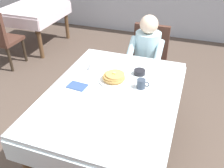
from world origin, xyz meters
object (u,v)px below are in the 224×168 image
object	(u,v)px
syrup_pitcher	(91,66)
chair_diner	(148,58)
fork_left_of_plate	(94,79)
bowl_butter	(140,72)
knife_right_of_plate	(134,86)
breakfast_stack	(114,77)
spoon_near_edge	(102,101)
plate_breakfast	(114,81)
background_table_far	(34,12)
diner_person	(146,53)
dining_table_main	(112,101)
cup_coffee	(141,84)

from	to	relation	value
syrup_pitcher	chair_diner	bearing A→B (deg)	64.47
fork_left_of_plate	bowl_butter	bearing A→B (deg)	-61.61
bowl_butter	knife_right_of_plate	size ratio (longest dim) A/B	0.55
chair_diner	bowl_butter	world-z (taller)	chair_diner
breakfast_stack	spoon_near_edge	bearing A→B (deg)	-88.68
plate_breakfast	breakfast_stack	world-z (taller)	breakfast_stack
syrup_pitcher	background_table_far	xyz separation A→B (m)	(-1.89, 1.76, -0.15)
bowl_butter	fork_left_of_plate	xyz separation A→B (m)	(-0.38, -0.22, -0.02)
chair_diner	background_table_far	distance (m)	2.47
breakfast_stack	syrup_pitcher	xyz separation A→B (m)	(-0.29, 0.13, -0.01)
breakfast_stack	plate_breakfast	bearing A→B (deg)	-23.18
plate_breakfast	syrup_pitcher	bearing A→B (deg)	155.73
chair_diner	knife_right_of_plate	bearing A→B (deg)	94.05
diner_person	spoon_near_edge	xyz separation A→B (m)	(-0.11, -1.16, 0.07)
dining_table_main	spoon_near_edge	world-z (taller)	spoon_near_edge
dining_table_main	fork_left_of_plate	distance (m)	0.29
cup_coffee	dining_table_main	bearing A→B (deg)	-144.86
background_table_far	fork_left_of_plate	bearing A→B (deg)	-43.91
dining_table_main	bowl_butter	bearing A→B (deg)	69.12
chair_diner	breakfast_stack	size ratio (longest dim) A/B	4.52
chair_diner	diner_person	size ratio (longest dim) A/B	0.83
plate_breakfast	breakfast_stack	xyz separation A→B (m)	(-0.00, 0.00, 0.04)
diner_person	spoon_near_edge	size ratio (longest dim) A/B	7.47
plate_breakfast	chair_diner	bearing A→B (deg)	83.21
plate_breakfast	bowl_butter	distance (m)	0.28
breakfast_stack	spoon_near_edge	xyz separation A→B (m)	(0.01, -0.32, -0.05)
plate_breakfast	cup_coffee	bearing A→B (deg)	-5.16
plate_breakfast	fork_left_of_plate	xyz separation A→B (m)	(-0.19, -0.02, -0.01)
syrup_pitcher	spoon_near_edge	distance (m)	0.54
cup_coffee	spoon_near_edge	size ratio (longest dim) A/B	0.75
breakfast_stack	fork_left_of_plate	xyz separation A→B (m)	(-0.19, -0.02, -0.05)
cup_coffee	fork_left_of_plate	size ratio (longest dim) A/B	0.63
bowl_butter	spoon_near_edge	size ratio (longest dim) A/B	0.73
plate_breakfast	fork_left_of_plate	size ratio (longest dim) A/B	1.56
breakfast_stack	dining_table_main	bearing A→B (deg)	-76.01
cup_coffee	diner_person	bearing A→B (deg)	99.26
dining_table_main	chair_diner	size ratio (longest dim) A/B	1.64
fork_left_of_plate	plate_breakfast	bearing A→B (deg)	-86.38
cup_coffee	bowl_butter	size ratio (longest dim) A/B	1.03
plate_breakfast	spoon_near_edge	xyz separation A→B (m)	(0.01, -0.32, -0.01)
diner_person	cup_coffee	xyz separation A→B (m)	(0.14, -0.86, 0.11)
dining_table_main	syrup_pitcher	world-z (taller)	syrup_pitcher
spoon_near_edge	knife_right_of_plate	bearing A→B (deg)	56.03
diner_person	fork_left_of_plate	world-z (taller)	diner_person
diner_person	spoon_near_edge	distance (m)	1.17
dining_table_main	spoon_near_edge	bearing A→B (deg)	-104.32
dining_table_main	syrup_pitcher	distance (m)	0.47
chair_diner	knife_right_of_plate	xyz separation A→B (m)	(0.07, -1.01, 0.21)
cup_coffee	fork_left_of_plate	bearing A→B (deg)	179.57
bowl_butter	syrup_pitcher	distance (m)	0.49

